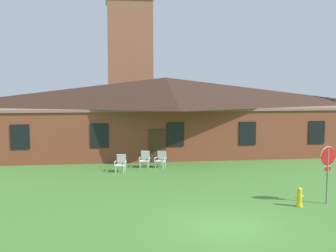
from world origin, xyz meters
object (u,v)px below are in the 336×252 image
(stop_sign, at_px, (328,163))
(lawn_chair_left_end, at_px, (161,159))
(lawn_chair_near_door, at_px, (145,159))
(fire_hydrant, at_px, (299,197))
(lawn_chair_by_porch, at_px, (121,163))

(stop_sign, relative_size, lawn_chair_left_end, 2.49)
(stop_sign, relative_size, lawn_chair_near_door, 2.49)
(fire_hydrant, bearing_deg, lawn_chair_near_door, 122.23)
(stop_sign, relative_size, lawn_chair_by_porch, 2.49)
(lawn_chair_by_porch, bearing_deg, lawn_chair_left_end, 20.63)
(stop_sign, distance_m, fire_hydrant, 1.85)
(lawn_chair_by_porch, distance_m, lawn_chair_near_door, 1.80)
(lawn_chair_near_door, distance_m, fire_hydrant, 10.43)
(fire_hydrant, bearing_deg, lawn_chair_left_end, 118.18)
(lawn_chair_by_porch, xyz_separation_m, lawn_chair_near_door, (1.44, 1.08, 0.00))
(stop_sign, height_order, lawn_chair_near_door, stop_sign)
(stop_sign, bearing_deg, fire_hydrant, -169.62)
(lawn_chair_by_porch, height_order, lawn_chair_left_end, same)
(lawn_chair_by_porch, relative_size, fire_hydrant, 1.21)
(lawn_chair_near_door, bearing_deg, fire_hydrant, -57.77)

